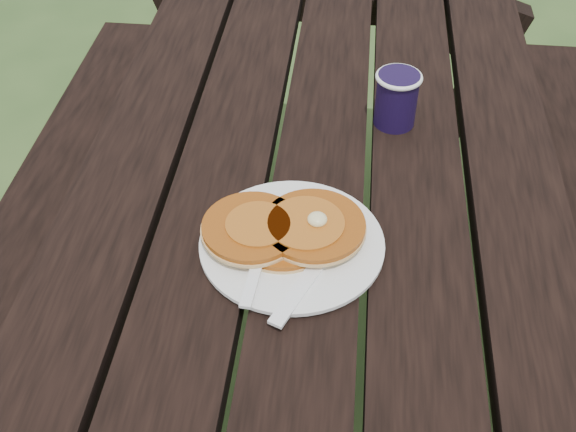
# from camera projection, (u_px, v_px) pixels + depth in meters

# --- Properties ---
(ground) EXTENTS (60.00, 60.00, 0.00)m
(ground) POSITION_uv_depth(u_px,v_px,m) (312.00, 400.00, 1.69)
(ground) COLOR #27411C
(ground) RESTS_ON ground
(picnic_table) EXTENTS (1.36, 1.80, 0.75)m
(picnic_table) POSITION_uv_depth(u_px,v_px,m) (316.00, 298.00, 1.43)
(picnic_table) COLOR black
(picnic_table) RESTS_ON ground
(plate) EXTENTS (0.32, 0.32, 0.01)m
(plate) POSITION_uv_depth(u_px,v_px,m) (292.00, 244.00, 1.00)
(plate) COLOR white
(plate) RESTS_ON picnic_table
(pancake_stack) EXTENTS (0.23, 0.15, 0.04)m
(pancake_stack) POSITION_uv_depth(u_px,v_px,m) (285.00, 228.00, 0.99)
(pancake_stack) COLOR #A55012
(pancake_stack) RESTS_ON plate
(knife) EXTENTS (0.09, 0.17, 0.00)m
(knife) POSITION_uv_depth(u_px,v_px,m) (308.00, 278.00, 0.95)
(knife) COLOR white
(knife) RESTS_ON plate
(fork) EXTENTS (0.04, 0.16, 0.01)m
(fork) POSITION_uv_depth(u_px,v_px,m) (254.00, 275.00, 0.94)
(fork) COLOR white
(fork) RESTS_ON plate
(coffee_cup) EXTENTS (0.08, 0.08, 0.09)m
(coffee_cup) POSITION_uv_depth(u_px,v_px,m) (397.00, 96.00, 1.18)
(coffee_cup) COLOR black
(coffee_cup) RESTS_ON picnic_table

